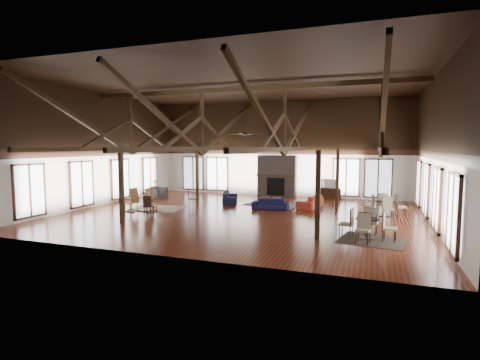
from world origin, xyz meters
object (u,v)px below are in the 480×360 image
(cafe_table_far, at_px, (385,206))
(tv_console, at_px, (330,193))
(armchair, at_px, (158,193))
(coffee_table, at_px, (270,198))
(cafe_table_near, at_px, (367,225))
(sofa_navy_left, at_px, (230,198))
(sofa_orange, at_px, (310,202))
(sofa_navy_front, at_px, (270,204))

(cafe_table_far, xyz_separation_m, tv_console, (-2.99, 4.96, -0.17))
(armchair, height_order, cafe_table_far, cafe_table_far)
(coffee_table, xyz_separation_m, cafe_table_near, (5.11, -6.16, 0.14))
(sofa_navy_left, relative_size, sofa_orange, 0.93)
(sofa_navy_front, distance_m, coffee_table, 1.50)
(sofa_orange, height_order, coffee_table, sofa_orange)
(sofa_navy_left, bearing_deg, coffee_table, -106.66)
(sofa_navy_left, height_order, coffee_table, sofa_navy_left)
(sofa_navy_front, xyz_separation_m, armchair, (-7.58, 1.63, 0.05))
(sofa_navy_left, xyz_separation_m, sofa_orange, (4.53, -0.19, 0.02))
(sofa_navy_left, xyz_separation_m, cafe_table_far, (8.10, -1.43, 0.20))
(coffee_table, xyz_separation_m, cafe_table_far, (5.78, -1.49, 0.14))
(sofa_navy_front, distance_m, sofa_orange, 2.17)
(cafe_table_far, height_order, tv_console, cafe_table_far)
(cafe_table_near, bearing_deg, coffee_table, 129.70)
(sofa_navy_front, bearing_deg, sofa_orange, 29.06)
(tv_console, bearing_deg, armchair, -161.79)
(cafe_table_far, bearing_deg, sofa_navy_left, 169.96)
(coffee_table, height_order, cafe_table_near, cafe_table_near)
(sofa_navy_front, distance_m, armchair, 7.76)
(sofa_navy_left, bearing_deg, tv_console, -73.47)
(coffee_table, relative_size, armchair, 1.20)
(cafe_table_near, height_order, cafe_table_far, cafe_table_near)
(cafe_table_far, bearing_deg, cafe_table_near, -98.12)
(sofa_navy_front, distance_m, sofa_navy_left, 3.05)
(armchair, relative_size, cafe_table_near, 0.50)
(sofa_navy_left, xyz_separation_m, coffee_table, (2.32, 0.06, 0.07))
(cafe_table_near, distance_m, cafe_table_far, 4.72)
(armchair, height_order, tv_console, tv_console)
(cafe_table_near, distance_m, tv_console, 9.90)
(armchair, distance_m, tv_console, 10.50)
(sofa_orange, height_order, cafe_table_far, cafe_table_far)
(tv_console, bearing_deg, sofa_orange, -98.86)
(sofa_orange, distance_m, coffee_table, 2.23)
(coffee_table, xyz_separation_m, tv_console, (2.79, 3.47, -0.03))
(sofa_navy_left, xyz_separation_m, armchair, (-4.86, 0.24, 0.03))
(sofa_orange, xyz_separation_m, coffee_table, (-2.21, 0.25, 0.04))
(cafe_table_near, xyz_separation_m, tv_console, (-2.32, 9.63, -0.17))
(sofa_navy_front, bearing_deg, coffee_table, 101.11)
(sofa_navy_left, height_order, cafe_table_near, cafe_table_near)
(coffee_table, relative_size, cafe_table_far, 0.61)
(armchair, bearing_deg, sofa_orange, -81.10)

